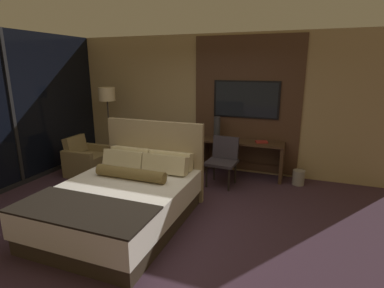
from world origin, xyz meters
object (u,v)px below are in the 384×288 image
desk (242,152)px  armchair_by_window (87,161)px  floor_lamp (107,101)px  tv (246,99)px  book (262,142)px  desk_chair (223,157)px  vase_tall (217,128)px  waste_bin (298,177)px  bed (123,199)px

desk → armchair_by_window: 3.18m
floor_lamp → tv: bearing=12.4°
desk → book: bearing=-3.6°
tv → desk_chair: (-0.24, -0.75, -1.00)m
vase_tall → waste_bin: size_ratio=1.62×
desk_chair → book: (0.62, 0.54, 0.21)m
desk_chair → waste_bin: size_ratio=3.18×
armchair_by_window → book: 3.56m
desk_chair → vase_tall: bearing=122.0°
book → waste_bin: (0.73, -0.10, -0.60)m
vase_tall → armchair_by_window: bearing=-157.8°
desk_chair → desk: bearing=70.7°
vase_tall → waste_bin: 1.83m
desk → desk_chair: 0.61m
tv → armchair_by_window: bearing=-157.6°
bed → desk: bearing=63.9°
desk_chair → armchair_by_window: desk_chair is taller
desk → desk_chair: desk_chair is taller
armchair_by_window → vase_tall: bearing=-69.4°
waste_bin → book: bearing=172.2°
armchair_by_window → vase_tall: vase_tall is taller
desk → waste_bin: desk is taller
armchair_by_window → bed: bearing=-129.7°
bed → armchair_by_window: size_ratio=2.82×
book → desk_chair: bearing=-139.0°
desk_chair → floor_lamp: bearing=-179.0°
desk_chair → vase_tall: vase_tall is taller
book → armchair_by_window: bearing=-163.2°
book → floor_lamp: bearing=-172.8°
bed → desk: bed is taller
book → waste_bin: book is taller
vase_tall → waste_bin: vase_tall is taller
tv → vase_tall: tv is taller
book → waste_bin: bearing=-7.8°
bed → vase_tall: (0.68, 2.42, 0.61)m
bed → armchair_by_window: bed is taller
floor_lamp → bed: bearing=-51.0°
tv → armchair_by_window: tv is taller
desk → armchair_by_window: size_ratio=2.07×
desk → book: 0.46m
tv → floor_lamp: (-2.84, -0.62, -0.07)m
bed → tv: size_ratio=1.70×
desk_chair → vase_tall: (-0.28, 0.53, 0.42)m
armchair_by_window → waste_bin: (4.11, 0.92, -0.13)m
desk → vase_tall: 0.70m
desk → vase_tall: bearing=-176.5°
waste_bin → desk_chair: bearing=-162.1°
desk → bed: bearing=-116.1°
bed → tv: 3.13m
desk → tv: bearing=90.0°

